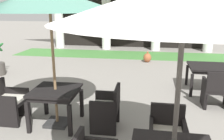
{
  "coord_description": "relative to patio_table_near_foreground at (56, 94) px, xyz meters",
  "views": [
    {
      "loc": [
        1.0,
        -3.34,
        2.34
      ],
      "look_at": [
        0.14,
        2.11,
        0.82
      ],
      "focal_mm": 38.23,
      "sensor_mm": 36.0,
      "label": 1
    }
  ],
  "objects": [
    {
      "name": "patio_table_mid_right",
      "position": [
        3.39,
        2.45,
        0.0
      ],
      "size": [
        1.04,
        1.04,
        0.74
      ],
      "rotation": [
        0.0,
        0.0,
        -0.02
      ],
      "color": "black",
      "rests_on": "ground"
    },
    {
      "name": "patio_table_near_foreground",
      "position": [
        0.0,
        0.0,
        0.0
      ],
      "size": [
        0.89,
        0.89,
        0.75
      ],
      "rotation": [
        0.0,
        0.0,
        0.01
      ],
      "color": "black",
      "rests_on": "ground"
    },
    {
      "name": "terracotta_urn",
      "position": [
        1.72,
        5.74,
        -0.45
      ],
      "size": [
        0.33,
        0.33,
        0.46
      ],
      "color": "#9E5633",
      "rests_on": "ground"
    },
    {
      "name": "lawn_strip",
      "position": [
        0.78,
        7.1,
        -0.64
      ],
      "size": [
        10.94,
        1.96,
        0.01
      ],
      "primitive_type": "cube",
      "color": "#47843D",
      "rests_on": "ground"
    },
    {
      "name": "patio_chair_mid_right_south",
      "position": [
        3.37,
        1.35,
        -0.22
      ],
      "size": [
        0.61,
        0.51,
        0.9
      ],
      "rotation": [
        0.0,
        0.0,
        -0.02
      ],
      "color": "black",
      "rests_on": "ground"
    },
    {
      "name": "patio_chair_mid_left_north",
      "position": [
        2.1,
        -0.79,
        -0.26
      ],
      "size": [
        0.57,
        0.53,
        0.83
      ],
      "rotation": [
        0.0,
        0.0,
        -3.16
      ],
      "color": "black",
      "rests_on": "ground"
    },
    {
      "name": "patio_chair_near_foreground_west",
      "position": [
        -1.02,
        -0.01,
        -0.24
      ],
      "size": [
        0.59,
        0.57,
        0.86
      ],
      "rotation": [
        0.0,
        0.0,
        -1.56
      ],
      "color": "black",
      "rests_on": "ground"
    },
    {
      "name": "patio_umbrella_mid_left",
      "position": [
        2.09,
        -1.74,
        1.71
      ],
      "size": [
        2.59,
        2.59,
        2.64
      ],
      "color": "#2D2D2D",
      "rests_on": "ground"
    },
    {
      "name": "patio_chair_near_foreground_east",
      "position": [
        1.02,
        0.01,
        -0.24
      ],
      "size": [
        0.51,
        0.61,
        0.85
      ],
      "rotation": [
        0.0,
        0.0,
        -4.7
      ],
      "color": "black",
      "rests_on": "ground"
    },
    {
      "name": "patio_umbrella_near_foreground",
      "position": [
        -0.0,
        -0.0,
        1.77
      ],
      "size": [
        2.5,
        2.5,
        2.69
      ],
      "color": "#2D2D2D",
      "rests_on": "ground"
    }
  ]
}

